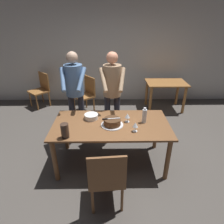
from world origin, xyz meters
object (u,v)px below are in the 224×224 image
Objects in this scene: background_chair_0 at (86,93)px; chair_near_side at (107,177)px; plate_stack at (91,117)px; person_cutting_cake at (112,89)px; cake_on_platter at (112,122)px; cake_knife at (107,119)px; wine_glass_near at (127,116)px; water_bottle at (144,116)px; wine_glass_far at (135,125)px; main_dining_table at (111,129)px; person_standing_beside at (75,88)px; hurricane_lamp at (65,131)px; background_chair_1 at (41,89)px; background_table at (166,88)px.

chair_near_side is at bearing -78.89° from background_chair_0.
plate_stack is 1.87m from background_chair_0.
person_cutting_cake reaches higher than plate_stack.
cake_on_platter is 1.26× the size of cake_knife.
water_bottle is (0.26, -0.02, 0.01)m from wine_glass_near.
background_chair_0 reaches higher than cake_on_platter.
wine_glass_far is at bearing -66.50° from background_chair_0.
cake_on_platter is 0.51m from water_bottle.
background_chair_0 reaches higher than cake_knife.
cake_on_platter is at bearing 8.53° from cake_knife.
cake_knife is at bearing -40.24° from plate_stack.
chair_near_side is (0.26, -1.01, -0.30)m from plate_stack.
wine_glass_near is (0.25, 0.05, 0.20)m from main_dining_table.
wine_glass_far is at bearing -70.63° from person_cutting_cake.
chair_near_side is (0.59, -1.55, -0.58)m from person_standing_beside.
wine_glass_near is 1.02m from chair_near_side.
main_dining_table is 2.09m from background_chair_0.
water_bottle reaches higher than cake_on_platter.
background_chair_1 is at bearing 114.64° from hurricane_lamp.
person_cutting_cake is at bearing -41.45° from background_chair_1.
water_bottle is 0.28× the size of chair_near_side.
cake_on_platter is 2.15m from background_chair_0.
background_chair_0 is at bearing 105.38° from cake_knife.
background_chair_0 is at bearing 114.31° from wine_glass_near.
background_table is at bearing 65.13° from wine_glass_far.
wine_glass_far is (0.09, -0.28, 0.00)m from wine_glass_near.
cake_on_platter is at bearing -90.82° from person_cutting_cake.
main_dining_table is at bearing 146.57° from wine_glass_far.
person_standing_beside is at bearing 131.28° from cake_on_platter.
chair_near_side is (-0.08, -0.79, -0.31)m from cake_on_platter.
background_chair_0 is at bearing 107.30° from cake_on_platter.
chair_near_side reaches higher than wine_glass_near.
wine_glass_far is 0.98m from person_cutting_cake.
person_standing_beside is (-0.33, 0.55, 0.29)m from plate_stack.
person_standing_beside reaches higher than plate_stack.
plate_stack is 0.13× the size of person_cutting_cake.
wine_glass_far is at bearing -28.40° from cake_on_platter.
person_standing_beside is at bearing -146.01° from background_table.
main_dining_table is at bearing -124.08° from background_table.
chair_near_side reaches higher than main_dining_table.
cake_on_platter is at bearing -72.70° from background_chair_0.
wine_glass_far is 0.08× the size of person_standing_beside.
cake_knife is at bearing -53.01° from background_chair_1.
background_table is 2.05m from background_chair_0.
person_cutting_cake is at bearing 58.08° from hurricane_lamp.
background_chair_0 is at bearing 120.16° from water_bottle.
main_dining_table is 12.49× the size of wine_glass_near.
main_dining_table is 0.23m from cake_knife.
background_chair_0 is (0.03, 1.28, -0.58)m from person_standing_beside.
chair_near_side is 3.30m from background_table.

